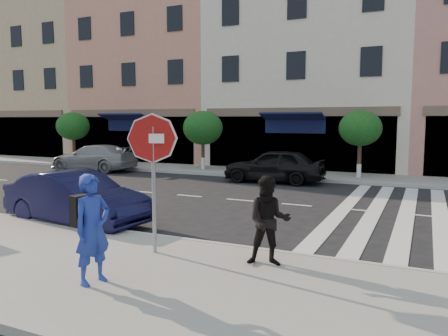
# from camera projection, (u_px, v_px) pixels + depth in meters

# --- Properties ---
(ground) EXTENTS (120.00, 120.00, 0.00)m
(ground) POSITION_uv_depth(u_px,v_px,m) (181.00, 226.00, 11.41)
(ground) COLOR black
(ground) RESTS_ON ground
(sidewalk_near) EXTENTS (60.00, 4.50, 0.15)m
(sidewalk_near) POSITION_uv_depth(u_px,v_px,m) (76.00, 267.00, 8.02)
(sidewalk_near) COLOR gray
(sidewalk_near) RESTS_ON ground
(sidewalk_far) EXTENTS (60.00, 3.00, 0.15)m
(sidewalk_far) POSITION_uv_depth(u_px,v_px,m) (296.00, 175.00, 21.31)
(sidewalk_far) COLOR gray
(sidewalk_far) RESTS_ON ground
(building_west_far) EXTENTS (12.00, 9.00, 12.00)m
(building_west_far) POSITION_uv_depth(u_px,v_px,m) (52.00, 79.00, 35.28)
(building_west_far) COLOR tan
(building_west_far) RESTS_ON ground
(building_west_mid) EXTENTS (10.00, 9.00, 14.00)m
(building_west_mid) POSITION_uv_depth(u_px,v_px,m) (168.00, 59.00, 30.56)
(building_west_mid) COLOR tan
(building_west_mid) RESTS_ON ground
(building_centre) EXTENTS (11.00, 9.00, 11.00)m
(building_centre) POSITION_uv_depth(u_px,v_px,m) (316.00, 74.00, 26.32)
(building_centre) COLOR beige
(building_centre) RESTS_ON ground
(street_tree_wa) EXTENTS (2.00, 2.00, 3.05)m
(street_tree_wa) POSITION_uv_depth(u_px,v_px,m) (73.00, 126.00, 26.75)
(street_tree_wa) COLOR #473323
(street_tree_wa) RESTS_ON sidewalk_far
(street_tree_wb) EXTENTS (2.10, 2.10, 3.06)m
(street_tree_wb) POSITION_uv_depth(u_px,v_px,m) (203.00, 128.00, 22.98)
(street_tree_wb) COLOR #473323
(street_tree_wb) RESTS_ON sidewalk_far
(street_tree_c) EXTENTS (1.90, 1.90, 3.04)m
(street_tree_c) POSITION_uv_depth(u_px,v_px,m) (360.00, 129.00, 19.62)
(street_tree_c) COLOR #473323
(street_tree_c) RESTS_ON sidewalk_far
(stop_sign) EXTENTS (0.94, 0.30, 2.74)m
(stop_sign) POSITION_uv_depth(u_px,v_px,m) (153.00, 153.00, 8.41)
(stop_sign) COLOR gray
(stop_sign) RESTS_ON sidewalk_near
(photographer) EXTENTS (0.55, 0.72, 1.77)m
(photographer) POSITION_uv_depth(u_px,v_px,m) (93.00, 229.00, 6.94)
(photographer) COLOR #213599
(photographer) RESTS_ON sidewalk_near
(walker) EXTENTS (0.95, 0.84, 1.62)m
(walker) POSITION_uv_depth(u_px,v_px,m) (269.00, 221.00, 7.81)
(walker) COLOR black
(walker) RESTS_ON sidewalk_near
(car_near_mid) EXTENTS (4.35, 1.91, 1.39)m
(car_near_mid) POSITION_uv_depth(u_px,v_px,m) (76.00, 198.00, 11.51)
(car_near_mid) COLOR black
(car_near_mid) RESTS_ON ground
(car_far_left) EXTENTS (4.95, 2.20, 1.41)m
(car_far_left) POSITION_uv_depth(u_px,v_px,m) (94.00, 158.00, 23.52)
(car_far_left) COLOR gray
(car_far_left) RESTS_ON ground
(car_far_mid) EXTENTS (4.47, 1.99, 1.49)m
(car_far_mid) POSITION_uv_depth(u_px,v_px,m) (274.00, 166.00, 19.16)
(car_far_mid) COLOR black
(car_far_mid) RESTS_ON ground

